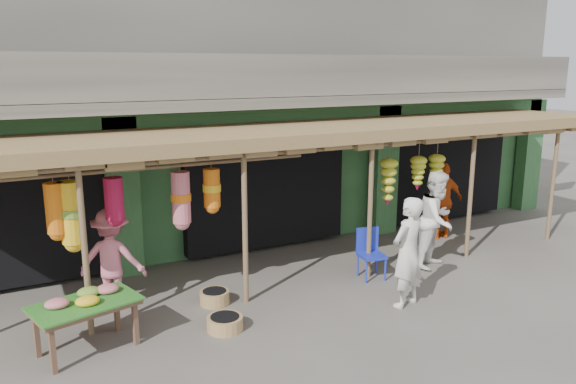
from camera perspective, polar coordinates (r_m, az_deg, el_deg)
name	(u,v)px	position (r m, az deg, el deg)	size (l,w,h in m)	color
ground	(317,282)	(10.46, 2.95, -9.13)	(80.00, 80.00, 0.00)	#514C47
building	(218,87)	(14.12, -7.13, 10.53)	(16.40, 6.80, 7.00)	gray
awning	(289,138)	(10.41, 0.06, 5.49)	(14.00, 2.70, 2.79)	brown
flower_table	(85,304)	(8.37, -19.89, -10.69)	(1.57, 1.16, 0.84)	brown
blue_chair	(370,250)	(10.64, 8.32, -5.88)	(0.52, 0.53, 0.94)	#1B2CB3
basket_mid	(225,323)	(8.72, -6.43, -13.12)	(0.55, 0.55, 0.21)	#9C6B46
basket_right	(215,297)	(9.60, -7.47, -10.57)	(0.49, 0.49, 0.22)	olive
person_front	(408,252)	(9.38, 12.05, -6.02)	(0.67, 0.44, 1.85)	silver
person_right	(437,219)	(11.34, 14.92, -2.70)	(0.93, 0.73, 1.92)	white
person_vendor	(443,201)	(13.26, 15.44, -0.84)	(1.03, 0.43, 1.77)	#D25013
person_shopper	(112,259)	(9.58, -17.45, -6.51)	(1.08, 0.62, 1.66)	#D47085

